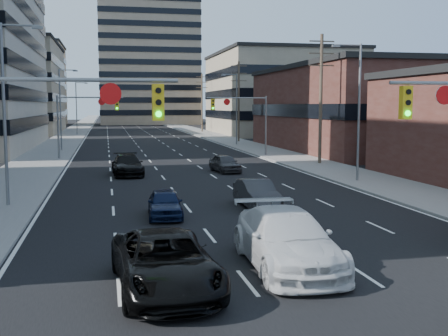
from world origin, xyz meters
name	(u,v)px	position (x,y,z in m)	size (l,w,h in m)	color
road_surface	(130,126)	(0.00, 130.00, 0.01)	(18.00, 300.00, 0.02)	black
sidewalk_left	(81,126)	(-11.50, 130.00, 0.07)	(5.00, 300.00, 0.15)	slate
sidewalk_right	(176,126)	(11.50, 130.00, 0.07)	(5.00, 300.00, 0.15)	slate
office_left_far	(2,89)	(-24.00, 100.00, 8.00)	(20.00, 30.00, 16.00)	gray
storefront_right_mid	(372,110)	(24.00, 50.00, 4.50)	(20.00, 30.00, 9.00)	#472119
office_right_far	(280,95)	(25.00, 88.00, 7.00)	(22.00, 28.00, 14.00)	gray
apartment_tower	(147,18)	(6.00, 150.00, 29.00)	(26.00, 26.00, 58.00)	gray
bg_block_left	(14,86)	(-28.00, 140.00, 10.00)	(24.00, 24.00, 20.00)	#ADA089
bg_block_right	(256,102)	(32.00, 130.00, 6.00)	(22.00, 22.00, 12.00)	gray
signal_near_left	(43,131)	(-7.45, 8.00, 4.33)	(6.59, 0.33, 6.00)	slate
signal_far_left	(83,114)	(-7.68, 45.00, 4.30)	(6.09, 0.33, 6.00)	slate
signal_far_right	(243,113)	(7.68, 45.00, 4.30)	(6.09, 0.33, 6.00)	slate
utility_pole_block	(321,97)	(12.20, 36.00, 5.78)	(2.20, 0.28, 11.00)	#4C3D2D
utility_pole_midblock	(239,100)	(12.20, 66.00, 5.78)	(2.20, 0.28, 11.00)	#4C3D2D
utility_pole_distant	(202,102)	(12.20, 96.00, 5.78)	(2.20, 0.28, 11.00)	#4C3D2D
streetlight_left_near	(7,106)	(-10.34, 20.00, 5.05)	(2.03, 0.22, 9.00)	slate
streetlight_left_mid	(62,105)	(-10.34, 55.00, 5.05)	(2.03, 0.22, 9.00)	slate
streetlight_left_far	(77,105)	(-10.34, 90.00, 5.05)	(2.03, 0.22, 9.00)	slate
streetlight_right_near	(357,105)	(10.34, 25.00, 5.05)	(2.03, 0.22, 9.00)	slate
streetlight_right_far	(235,105)	(10.34, 60.00, 5.05)	(2.03, 0.22, 9.00)	slate
black_pickup	(165,263)	(-4.16, 5.88, 0.78)	(2.60, 5.65, 1.57)	black
white_van	(287,240)	(-0.21, 7.30, 0.89)	(2.50, 6.15, 1.78)	silver
sedan_blue	(165,203)	(-3.12, 16.02, 0.64)	(1.52, 3.78, 1.29)	#0C1633
sedan_grey_center	(257,194)	(1.60, 17.50, 0.69)	(1.46, 4.20, 1.38)	#2C2D2E
sedan_black_far	(127,165)	(-4.19, 31.97, 0.76)	(2.12, 5.22, 1.52)	black
sedan_grey_right	(225,163)	(3.15, 32.42, 0.68)	(1.60, 3.98, 1.36)	#333336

